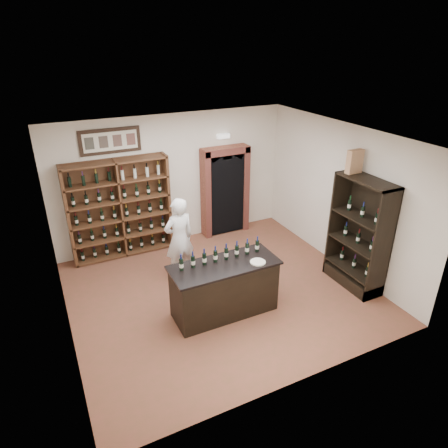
{
  "coord_description": "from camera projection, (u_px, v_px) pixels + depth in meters",
  "views": [
    {
      "loc": [
        -2.76,
        -5.82,
        4.53
      ],
      "look_at": [
        0.23,
        0.3,
        1.28
      ],
      "focal_mm": 32.0,
      "sensor_mm": 36.0,
      "label": 1
    }
  ],
  "objects": [
    {
      "name": "counter_bottle_6",
      "position": [
        247.0,
        248.0,
        7.03
      ],
      "size": [
        0.07,
        0.07,
        0.3
      ],
      "color": "black",
      "rests_on": "tasting_counter"
    },
    {
      "name": "counter_bottle_5",
      "position": [
        237.0,
        251.0,
        6.95
      ],
      "size": [
        0.07,
        0.07,
        0.3
      ],
      "color": "black",
      "rests_on": "tasting_counter"
    },
    {
      "name": "counter_bottle_4",
      "position": [
        226.0,
        254.0,
        6.87
      ],
      "size": [
        0.07,
        0.07,
        0.3
      ],
      "color": "black",
      "rests_on": "tasting_counter"
    },
    {
      "name": "floor",
      "position": [
        220.0,
        291.0,
        7.76
      ],
      "size": [
        5.5,
        5.5,
        0.0
      ],
      "primitive_type": "plane",
      "color": "brown",
      "rests_on": "ground"
    },
    {
      "name": "plate",
      "position": [
        258.0,
        262.0,
        6.8
      ],
      "size": [
        0.27,
        0.27,
        0.02
      ],
      "primitive_type": "cylinder",
      "color": "beige",
      "rests_on": "tasting_counter"
    },
    {
      "name": "wall_left",
      "position": [
        56.0,
        256.0,
        6.02
      ],
      "size": [
        0.04,
        5.0,
        3.0
      ],
      "primitive_type": "cube",
      "color": "silver",
      "rests_on": "ground"
    },
    {
      "name": "counter_bottle_2",
      "position": [
        204.0,
        259.0,
        6.71
      ],
      "size": [
        0.07,
        0.07,
        0.3
      ],
      "color": "black",
      "rests_on": "tasting_counter"
    },
    {
      "name": "wall_right",
      "position": [
        340.0,
        197.0,
        8.2
      ],
      "size": [
        0.04,
        5.0,
        3.0
      ],
      "primitive_type": "cube",
      "color": "silver",
      "rests_on": "ground"
    },
    {
      "name": "shopkeeper",
      "position": [
        179.0,
        239.0,
        7.89
      ],
      "size": [
        0.68,
        0.49,
        1.72
      ],
      "primitive_type": "imported",
      "rotation": [
        0.0,
        0.0,
        3.28
      ],
      "color": "white",
      "rests_on": "ground"
    },
    {
      "name": "framed_picture",
      "position": [
        110.0,
        141.0,
        8.15
      ],
      "size": [
        1.25,
        0.04,
        0.52
      ],
      "primitive_type": "cube",
      "color": "black",
      "rests_on": "wall_back"
    },
    {
      "name": "arched_doorway",
      "position": [
        225.0,
        189.0,
        9.65
      ],
      "size": [
        1.17,
        0.35,
        2.17
      ],
      "color": "black",
      "rests_on": "ground"
    },
    {
      "name": "counter_bottle_3",
      "position": [
        215.0,
        256.0,
        6.79
      ],
      "size": [
        0.07,
        0.07,
        0.3
      ],
      "color": "black",
      "rests_on": "tasting_counter"
    },
    {
      "name": "counter_bottle_7",
      "position": [
        257.0,
        246.0,
        7.12
      ],
      "size": [
        0.07,
        0.07,
        0.3
      ],
      "color": "black",
      "rests_on": "tasting_counter"
    },
    {
      "name": "ceiling",
      "position": [
        219.0,
        138.0,
        6.47
      ],
      "size": [
        5.5,
        5.5,
        0.0
      ],
      "primitive_type": "plane",
      "rotation": [
        3.14,
        0.0,
        0.0
      ],
      "color": "white",
      "rests_on": "wall_back"
    },
    {
      "name": "counter_bottle_1",
      "position": [
        193.0,
        262.0,
        6.63
      ],
      "size": [
        0.07,
        0.07,
        0.3
      ],
      "color": "black",
      "rests_on": "tasting_counter"
    },
    {
      "name": "wall_back",
      "position": [
        173.0,
        180.0,
        9.14
      ],
      "size": [
        5.5,
        0.04,
        3.0
      ],
      "primitive_type": "cube",
      "color": "silver",
      "rests_on": "ground"
    },
    {
      "name": "emergency_light",
      "position": [
        223.0,
        136.0,
        9.18
      ],
      "size": [
        0.3,
        0.1,
        0.1
      ],
      "primitive_type": "cube",
      "color": "white",
      "rests_on": "wall_back"
    },
    {
      "name": "wine_crate",
      "position": [
        355.0,
        161.0,
        7.29
      ],
      "size": [
        0.31,
        0.13,
        0.44
      ],
      "primitive_type": "cube",
      "rotation": [
        0.0,
        0.0,
        0.02
      ],
      "color": "#AC7C5B",
      "rests_on": "side_cabinet"
    },
    {
      "name": "wine_shelf",
      "position": [
        120.0,
        209.0,
        8.66
      ],
      "size": [
        2.2,
        0.38,
        2.2
      ],
      "color": "#4F2F1B",
      "rests_on": "ground"
    },
    {
      "name": "side_cabinet",
      "position": [
        358.0,
        250.0,
        7.71
      ],
      "size": [
        0.48,
        1.2,
        2.2
      ],
      "color": "black",
      "rests_on": "ground"
    },
    {
      "name": "counter_bottle_0",
      "position": [
        181.0,
        264.0,
        6.55
      ],
      "size": [
        0.07,
        0.07,
        0.3
      ],
      "color": "black",
      "rests_on": "tasting_counter"
    },
    {
      "name": "tasting_counter",
      "position": [
        224.0,
        289.0,
        6.98
      ],
      "size": [
        1.88,
        0.78,
        1.0
      ],
      "color": "black",
      "rests_on": "ground"
    }
  ]
}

